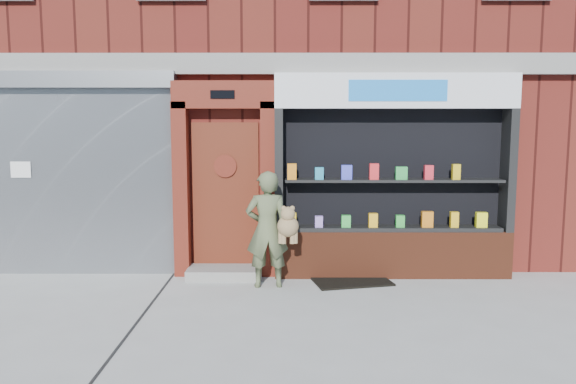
{
  "coord_description": "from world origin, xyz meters",
  "views": [
    {
      "loc": [
        0.22,
        -6.45,
        2.31
      ],
      "look_at": [
        0.19,
        1.0,
        1.37
      ],
      "focal_mm": 35.0,
      "sensor_mm": 36.0,
      "label": 1
    }
  ],
  "objects": [
    {
      "name": "ground",
      "position": [
        0.0,
        0.0,
        0.0
      ],
      "size": [
        80.0,
        80.0,
        0.0
      ],
      "primitive_type": "plane",
      "color": "#9E9E99",
      "rests_on": "ground"
    },
    {
      "name": "woman",
      "position": [
        -0.07,
        1.22,
        0.83
      ],
      "size": [
        0.76,
        0.52,
        1.64
      ],
      "color": "#56603F",
      "rests_on": "ground"
    },
    {
      "name": "pharmacy_bay",
      "position": [
        1.75,
        1.81,
        1.37
      ],
      "size": [
        3.5,
        0.41,
        3.0
      ],
      "color": "maroon",
      "rests_on": "ground"
    },
    {
      "name": "shutter_bay",
      "position": [
        -3.0,
        1.93,
        1.72
      ],
      "size": [
        3.1,
        0.3,
        3.04
      ],
      "color": "gray",
      "rests_on": "ground"
    },
    {
      "name": "building",
      "position": [
        -0.0,
        5.99,
        4.0
      ],
      "size": [
        12.0,
        8.16,
        8.0
      ],
      "color": "#571913",
      "rests_on": "ground"
    },
    {
      "name": "doormat",
      "position": [
        1.11,
        1.5,
        0.01
      ],
      "size": [
        1.23,
        0.98,
        0.03
      ],
      "primitive_type": "cube",
      "rotation": [
        0.0,
        0.0,
        0.22
      ],
      "color": "black",
      "rests_on": "ground"
    },
    {
      "name": "red_door_bay",
      "position": [
        -0.75,
        1.86,
        1.46
      ],
      "size": [
        1.52,
        0.58,
        2.9
      ],
      "color": "#5D1A0F",
      "rests_on": "ground"
    }
  ]
}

